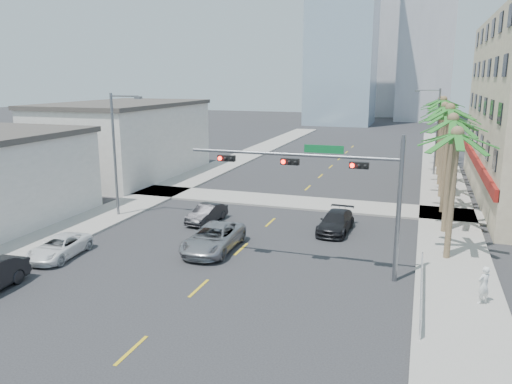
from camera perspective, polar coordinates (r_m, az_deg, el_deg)
ground at (r=21.79m, az=-11.15°, el=-14.79°), size 260.00×260.00×0.00m
sidewalk_right at (r=38.01m, az=21.11°, el=-3.16°), size 4.00×120.00×0.15m
sidewalk_left at (r=43.80m, az=-11.97°, el=-0.50°), size 4.00×120.00×0.15m
sidewalk_cross at (r=41.09m, az=4.09°, el=-1.14°), size 80.00×4.00×0.15m
building_left_far at (r=53.80m, az=-14.77°, el=5.64°), size 11.00×18.00×7.20m
tower_far_left at (r=113.90m, az=9.98°, el=19.80°), size 14.00×14.00×48.00m
tower_far_center at (r=142.62m, az=13.94°, el=16.99°), size 16.00×16.00×42.00m
traffic_signal_mast at (r=25.40m, az=8.93°, el=1.46°), size 11.12×0.54×7.20m
palm_tree_0 at (r=28.82m, az=22.02°, el=6.10°), size 4.80×4.80×7.80m
palm_tree_1 at (r=33.96m, az=21.61°, el=7.62°), size 4.80×4.80×8.16m
palm_tree_2 at (r=39.12m, az=21.31°, el=8.75°), size 4.80×4.80×8.52m
palm_tree_3 at (r=44.35m, az=20.97°, el=8.26°), size 4.80×4.80×7.80m
palm_tree_4 at (r=49.52m, az=20.80°, el=9.09°), size 4.80×4.80×8.16m
palm_tree_5 at (r=54.69m, az=20.66°, el=9.75°), size 4.80×4.80×8.52m
palm_tree_6 at (r=59.91m, az=20.46°, el=9.31°), size 4.80×4.80×7.80m
palm_tree_7 at (r=65.09m, az=20.37°, el=9.85°), size 4.80×4.80×8.16m
streetlight_left at (r=37.39m, az=-15.64°, el=4.79°), size 2.55×0.25×9.00m
streetlight_right at (r=54.86m, az=19.80°, el=6.97°), size 2.55×0.25×9.00m
guardrail at (r=24.49m, az=18.39°, el=-10.28°), size 0.08×8.08×1.00m
car_parked_far at (r=30.77m, az=-21.58°, el=-5.87°), size 2.38×4.52×1.21m
car_lane_left at (r=35.54m, az=-5.64°, el=-2.47°), size 1.81×4.04×1.29m
car_lane_center at (r=29.80m, az=-4.89°, el=-5.26°), size 2.65×5.55×1.53m
car_lane_right at (r=33.67m, az=9.10°, el=-3.39°), size 2.09×4.72×1.35m
pedestrian at (r=24.78m, az=24.57°, el=-9.65°), size 0.76×0.74×1.75m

